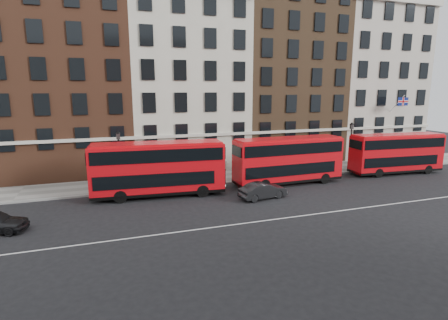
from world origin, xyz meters
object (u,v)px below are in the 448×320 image
object	(u,v)px
car_front	(263,191)
bus_b	(158,168)
bus_c	(288,159)
bus_d	(396,153)
traffic_light	(392,147)

from	to	relation	value
car_front	bus_b	bearing A→B (deg)	58.69
bus_c	car_front	xyz separation A→B (m)	(-4.19, -3.45, -1.73)
bus_b	bus_d	xyz separation A→B (m)	(25.38, -0.00, -0.17)
bus_b	bus_d	bearing A→B (deg)	4.85
bus_d	car_front	bearing A→B (deg)	-164.64
bus_b	bus_d	size ratio (longest dim) A/B	1.08
bus_c	bus_d	world-z (taller)	bus_c
traffic_light	bus_c	bearing A→B (deg)	-170.55
bus_b	traffic_light	world-z (taller)	bus_b
bus_b	bus_c	size ratio (longest dim) A/B	1.04
bus_b	car_front	size ratio (longest dim) A/B	2.73
bus_d	car_front	size ratio (longest dim) A/B	2.53
bus_d	car_front	world-z (taller)	bus_d
bus_c	traffic_light	world-z (taller)	bus_c
bus_d	bus_b	bearing A→B (deg)	-175.95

